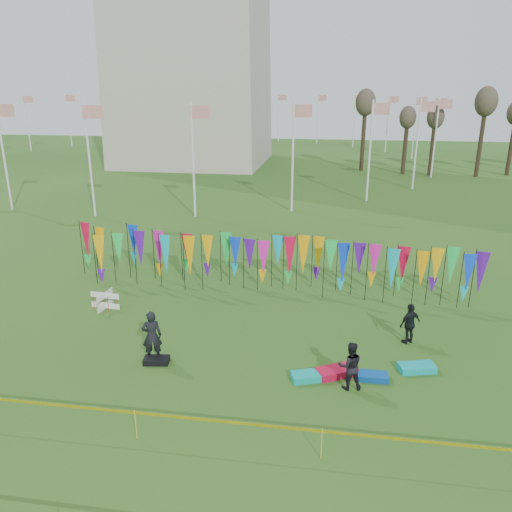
# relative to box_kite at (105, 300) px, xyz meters

# --- Properties ---
(ground) EXTENTS (160.00, 160.00, 0.00)m
(ground) POSITION_rel_box_kite_xyz_m (6.24, -4.94, -0.37)
(ground) COLOR #214C15
(ground) RESTS_ON ground
(flagpole_ring) EXTENTS (57.40, 56.16, 8.00)m
(flagpole_ring) POSITION_rel_box_kite_xyz_m (-7.76, 43.06, 3.63)
(flagpole_ring) COLOR silver
(flagpole_ring) RESTS_ON ground
(banner_row) EXTENTS (18.64, 0.64, 2.51)m
(banner_row) POSITION_rel_box_kite_xyz_m (6.52, 3.03, 1.26)
(banner_row) COLOR black
(banner_row) RESTS_ON ground
(caution_tape_near) EXTENTS (26.00, 0.02, 0.90)m
(caution_tape_near) POSITION_rel_box_kite_xyz_m (6.02, -7.68, 0.41)
(caution_tape_near) COLOR #FFF405
(caution_tape_near) RESTS_ON ground
(box_kite) EXTENTS (0.67, 0.67, 0.74)m
(box_kite) POSITION_rel_box_kite_xyz_m (0.00, 0.00, 0.00)
(box_kite) COLOR red
(box_kite) RESTS_ON ground
(person_left) EXTENTS (0.78, 0.68, 1.81)m
(person_left) POSITION_rel_box_kite_xyz_m (3.44, -3.70, 0.54)
(person_left) COLOR black
(person_left) RESTS_ON ground
(person_mid) EXTENTS (0.83, 0.60, 1.56)m
(person_mid) POSITION_rel_box_kite_xyz_m (10.04, -4.40, 0.41)
(person_mid) COLOR black
(person_mid) RESTS_ON ground
(person_right) EXTENTS (1.04, 0.95, 1.55)m
(person_right) POSITION_rel_box_kite_xyz_m (12.25, -1.12, 0.40)
(person_right) COLOR black
(person_right) RESTS_ON ground
(kite_bag_turquoise) EXTENTS (1.24, 0.90, 0.22)m
(kite_bag_turquoise) POSITION_rel_box_kite_xyz_m (8.79, -4.11, -0.26)
(kite_bag_turquoise) COLOR #0BAA9D
(kite_bag_turquoise) RESTS_ON ground
(kite_bag_blue) EXTENTS (0.96, 0.50, 0.20)m
(kite_bag_blue) POSITION_rel_box_kite_xyz_m (10.81, -3.79, -0.27)
(kite_bag_blue) COLOR #0948A2
(kite_bag_blue) RESTS_ON ground
(kite_bag_red) EXTENTS (1.45, 1.16, 0.24)m
(kite_bag_red) POSITION_rel_box_kite_xyz_m (9.66, -3.72, -0.25)
(kite_bag_red) COLOR red
(kite_bag_red) RESTS_ON ground
(kite_bag_black) EXTENTS (0.91, 0.60, 0.20)m
(kite_bag_black) POSITION_rel_box_kite_xyz_m (3.63, -3.89, -0.27)
(kite_bag_black) COLOR black
(kite_bag_black) RESTS_ON ground
(kite_bag_teal) EXTENTS (1.29, 0.85, 0.23)m
(kite_bag_teal) POSITION_rel_box_kite_xyz_m (12.27, -3.05, -0.26)
(kite_bag_teal) COLOR #0CAAAA
(kite_bag_teal) RESTS_ON ground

